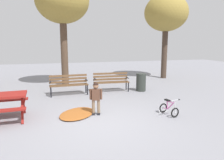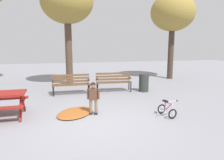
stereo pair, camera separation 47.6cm
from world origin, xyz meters
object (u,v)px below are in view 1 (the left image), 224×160
at_px(child_standing, 96,96).
at_px(kids_bicycle, 169,109).
at_px(park_bench_left, 111,80).
at_px(trash_bin, 141,82).
at_px(park_bench_far_left, 69,83).

bearing_deg(child_standing, kids_bicycle, -16.67).
bearing_deg(park_bench_left, trash_bin, -13.10).
bearing_deg(kids_bicycle, park_bench_far_left, 128.44).
xyz_separation_m(park_bench_left, trash_bin, (1.34, -0.31, -0.11)).
distance_m(park_bench_left, kids_bicycle, 3.70).
height_order(park_bench_left, kids_bicycle, park_bench_left).
relative_size(park_bench_far_left, kids_bicycle, 2.64).
bearing_deg(park_bench_far_left, child_standing, -78.12).
distance_m(park_bench_far_left, kids_bicycle, 4.43).
bearing_deg(park_bench_left, park_bench_far_left, -176.15).
height_order(child_standing, trash_bin, child_standing).
height_order(park_bench_far_left, child_standing, child_standing).
xyz_separation_m(child_standing, kids_bicycle, (2.16, -0.65, -0.40)).
relative_size(park_bench_far_left, park_bench_left, 0.99).
xyz_separation_m(child_standing, trash_bin, (2.66, 2.63, -0.19)).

